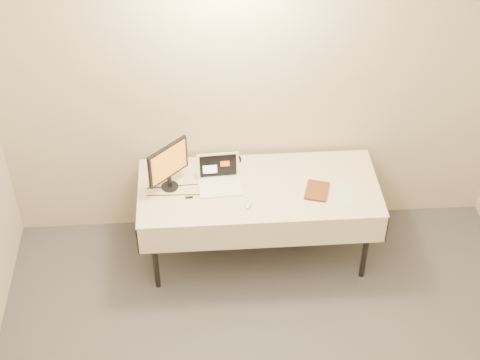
{
  "coord_description": "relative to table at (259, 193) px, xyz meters",
  "views": [
    {
      "loc": [
        -0.44,
        -2.22,
        4.42
      ],
      "look_at": [
        -0.15,
        1.99,
        0.86
      ],
      "focal_mm": 55.0,
      "sensor_mm": 36.0,
      "label": 1
    }
  ],
  "objects": [
    {
      "name": "back_wall",
      "position": [
        0.0,
        0.45,
        0.67
      ],
      "size": [
        4.0,
        0.1,
        2.7
      ],
      "primitive_type": "cube",
      "color": "beige",
      "rests_on": "ground"
    },
    {
      "name": "book",
      "position": [
        0.35,
        -0.06,
        0.17
      ],
      "size": [
        0.17,
        0.07,
        0.23
      ],
      "primitive_type": "imported",
      "rotation": [
        0.0,
        0.0,
        -0.3
      ],
      "color": "#924C1A",
      "rests_on": "table"
    },
    {
      "name": "monitor",
      "position": [
        -0.68,
        0.04,
        0.29
      ],
      "size": [
        0.29,
        0.28,
        0.39
      ],
      "rotation": [
        0.0,
        0.0,
        0.76
      ],
      "color": "black",
      "rests_on": "table"
    },
    {
      "name": "paper_form",
      "position": [
        0.65,
        -0.12,
        0.06
      ],
      "size": [
        0.19,
        0.34,
        0.0
      ],
      "primitive_type": "cube",
      "rotation": [
        0.0,
        0.0,
        -0.22
      ],
      "color": "#AFDCB2",
      "rests_on": "table"
    },
    {
      "name": "clicker",
      "position": [
        -0.1,
        -0.21,
        0.07
      ],
      "size": [
        0.08,
        0.11,
        0.02
      ],
      "primitive_type": "ellipsoid",
      "rotation": [
        0.0,
        0.0,
        -0.33
      ],
      "color": "silver",
      "rests_on": "table"
    },
    {
      "name": "table",
      "position": [
        0.0,
        0.0,
        0.0
      ],
      "size": [
        1.86,
        0.81,
        0.74
      ],
      "color": "black",
      "rests_on": "ground"
    },
    {
      "name": "alarm_clock",
      "position": [
        -0.17,
        0.32,
        0.08
      ],
      "size": [
        0.11,
        0.08,
        0.04
      ],
      "rotation": [
        0.0,
        0.0,
        0.39
      ],
      "color": "black",
      "rests_on": "table"
    },
    {
      "name": "usb_dongle",
      "position": [
        -0.54,
        -0.09,
        0.07
      ],
      "size": [
        0.06,
        0.02,
        0.01
      ],
      "primitive_type": "cube",
      "rotation": [
        0.0,
        0.0,
        0.09
      ],
      "color": "black",
      "rests_on": "table"
    },
    {
      "name": "laptop",
      "position": [
        -0.3,
        0.06,
        0.12
      ],
      "size": [
        0.34,
        0.29,
        0.23
      ],
      "rotation": [
        0.0,
        0.0,
        0.06
      ],
      "color": "white",
      "rests_on": "table"
    }
  ]
}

